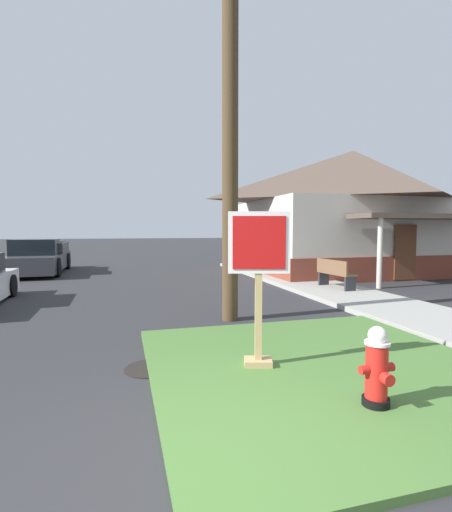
{
  "coord_description": "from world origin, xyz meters",
  "views": [
    {
      "loc": [
        -0.31,
        -2.59,
        1.87
      ],
      "look_at": [
        1.52,
        4.03,
        1.39
      ],
      "focal_mm": 26.42,
      "sensor_mm": 36.0,
      "label": 1
    }
  ],
  "objects": [
    {
      "name": "utility_pole",
      "position": [
        1.81,
        4.78,
        4.86
      ],
      "size": [
        1.69,
        0.32,
        9.38
      ],
      "color": "#4C3823",
      "rests_on": "ground"
    },
    {
      "name": "manhole_cover",
      "position": [
        0.03,
        2.43,
        0.01
      ],
      "size": [
        0.7,
        0.7,
        0.02
      ],
      "primitive_type": "cylinder",
      "color": "black",
      "rests_on": "ground"
    },
    {
      "name": "street_bench",
      "position": [
        5.81,
        7.34,
        0.58
      ],
      "size": [
        0.52,
        1.47,
        0.85
      ],
      "color": "brown",
      "rests_on": "sidewalk_strip"
    },
    {
      "name": "pickup_truck_charcoal",
      "position": [
        -3.75,
        14.87,
        0.62
      ],
      "size": [
        2.13,
        5.3,
        1.48
      ],
      "color": "#38383D",
      "rests_on": "ground"
    },
    {
      "name": "grass_corner_patch",
      "position": [
        2.23,
        1.76,
        0.04
      ],
      "size": [
        4.49,
        4.68,
        0.08
      ],
      "primitive_type": "cube",
      "color": "#477033",
      "rests_on": "ground"
    },
    {
      "name": "fire_hydrant",
      "position": [
        2.15,
        0.58,
        0.46
      ],
      "size": [
        0.38,
        0.34,
        0.82
      ],
      "color": "black",
      "rests_on": "grass_corner_patch"
    },
    {
      "name": "ground_plane",
      "position": [
        0.0,
        0.0,
        0.0
      ],
      "size": [
        160.0,
        160.0,
        0.0
      ],
      "primitive_type": "plane",
      "color": "#2B2B2D"
    },
    {
      "name": "stop_sign",
      "position": [
        1.39,
        1.97,
        1.08
      ],
      "size": [
        0.77,
        0.37,
        2.02
      ],
      "color": "tan",
      "rests_on": "grass_corner_patch"
    },
    {
      "name": "corner_house",
      "position": [
        9.56,
        12.08,
        2.74
      ],
      "size": [
        9.46,
        8.14,
        5.33
      ],
      "color": "brown",
      "rests_on": "ground"
    },
    {
      "name": "sidewalk_strip",
      "position": [
        5.67,
        6.59,
        0.06
      ],
      "size": [
        2.2,
        19.32,
        0.12
      ],
      "primitive_type": "cube",
      "color": "#9E9B93",
      "rests_on": "ground"
    }
  ]
}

